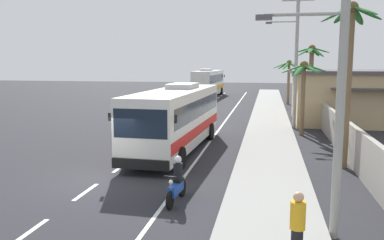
{
  "coord_description": "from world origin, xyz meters",
  "views": [
    {
      "loc": [
        6.63,
        -15.02,
        4.84
      ],
      "look_at": [
        2.6,
        6.27,
        1.7
      ],
      "focal_mm": 37.64,
      "sensor_mm": 36.0,
      "label": 1
    }
  ],
  "objects_px": {
    "palm_third": "(349,57)",
    "palm_second": "(303,81)",
    "motorcycle_beside_bus": "(177,184)",
    "pedestrian_near_kerb": "(297,226)",
    "coach_bus_far_lane": "(208,82)",
    "utility_pole_nearest": "(338,80)",
    "utility_pole_mid": "(295,53)",
    "palm_nearest": "(311,70)",
    "palm_fourth": "(289,72)",
    "coach_bus_foreground": "(176,116)"
  },
  "relations": [
    {
      "from": "utility_pole_nearest",
      "to": "palm_second",
      "type": "bearing_deg",
      "value": 88.4
    },
    {
      "from": "coach_bus_foreground",
      "to": "palm_nearest",
      "type": "xyz_separation_m",
      "value": [
        8.22,
        12.0,
        2.32
      ]
    },
    {
      "from": "motorcycle_beside_bus",
      "to": "coach_bus_foreground",
      "type": "bearing_deg",
      "value": 102.97
    },
    {
      "from": "palm_second",
      "to": "palm_third",
      "type": "relative_size",
      "value": 0.66
    },
    {
      "from": "palm_fourth",
      "to": "coach_bus_far_lane",
      "type": "bearing_deg",
      "value": 139.8
    },
    {
      "from": "palm_third",
      "to": "motorcycle_beside_bus",
      "type": "bearing_deg",
      "value": -137.82
    },
    {
      "from": "palm_third",
      "to": "utility_pole_mid",
      "type": "bearing_deg",
      "value": 98.64
    },
    {
      "from": "motorcycle_beside_bus",
      "to": "palm_third",
      "type": "xyz_separation_m",
      "value": [
        6.54,
        5.93,
        4.39
      ]
    },
    {
      "from": "coach_bus_far_lane",
      "to": "palm_nearest",
      "type": "relative_size",
      "value": 1.82
    },
    {
      "from": "coach_bus_far_lane",
      "to": "utility_pole_nearest",
      "type": "bearing_deg",
      "value": -77.34
    },
    {
      "from": "pedestrian_near_kerb",
      "to": "utility_pole_mid",
      "type": "height_order",
      "value": "utility_pole_mid"
    },
    {
      "from": "motorcycle_beside_bus",
      "to": "palm_nearest",
      "type": "xyz_separation_m",
      "value": [
        6.34,
        20.17,
        3.55
      ]
    },
    {
      "from": "pedestrian_near_kerb",
      "to": "motorcycle_beside_bus",
      "type": "bearing_deg",
      "value": 5.47
    },
    {
      "from": "utility_pole_nearest",
      "to": "coach_bus_foreground",
      "type": "bearing_deg",
      "value": 123.46
    },
    {
      "from": "pedestrian_near_kerb",
      "to": "palm_nearest",
      "type": "distance_m",
      "value": 24.43
    },
    {
      "from": "palm_third",
      "to": "palm_second",
      "type": "bearing_deg",
      "value": 98.77
    },
    {
      "from": "coach_bus_far_lane",
      "to": "utility_pole_mid",
      "type": "relative_size",
      "value": 1.09
    },
    {
      "from": "coach_bus_far_lane",
      "to": "utility_pole_mid",
      "type": "distance_m",
      "value": 28.17
    },
    {
      "from": "utility_pole_nearest",
      "to": "utility_pole_mid",
      "type": "bearing_deg",
      "value": 89.86
    },
    {
      "from": "palm_fourth",
      "to": "motorcycle_beside_bus",
      "type": "bearing_deg",
      "value": -98.82
    },
    {
      "from": "coach_bus_far_lane",
      "to": "palm_third",
      "type": "xyz_separation_m",
      "value": [
        11.8,
        -37.01,
        3.03
      ]
    },
    {
      "from": "palm_nearest",
      "to": "palm_second",
      "type": "distance_m",
      "value": 6.19
    },
    {
      "from": "coach_bus_far_lane",
      "to": "palm_fourth",
      "type": "xyz_separation_m",
      "value": [
        10.53,
        -8.9,
        1.67
      ]
    },
    {
      "from": "pedestrian_near_kerb",
      "to": "coach_bus_foreground",
      "type": "bearing_deg",
      "value": -13.41
    },
    {
      "from": "utility_pole_nearest",
      "to": "palm_fourth",
      "type": "xyz_separation_m",
      "value": [
        0.45,
        36.03,
        -0.68
      ]
    },
    {
      "from": "pedestrian_near_kerb",
      "to": "palm_fourth",
      "type": "height_order",
      "value": "palm_fourth"
    },
    {
      "from": "utility_pole_mid",
      "to": "pedestrian_near_kerb",
      "type": "bearing_deg",
      "value": -93.02
    },
    {
      "from": "coach_bus_foreground",
      "to": "utility_pole_nearest",
      "type": "height_order",
      "value": "utility_pole_nearest"
    },
    {
      "from": "motorcycle_beside_bus",
      "to": "palm_third",
      "type": "distance_m",
      "value": 9.86
    },
    {
      "from": "pedestrian_near_kerb",
      "to": "palm_third",
      "type": "xyz_separation_m",
      "value": [
        2.76,
        9.85,
        4.0
      ]
    },
    {
      "from": "palm_second",
      "to": "palm_third",
      "type": "xyz_separation_m",
      "value": [
        1.26,
        -8.17,
        1.43
      ]
    },
    {
      "from": "palm_second",
      "to": "utility_pole_mid",
      "type": "bearing_deg",
      "value": 98.24
    },
    {
      "from": "palm_nearest",
      "to": "utility_pole_mid",
      "type": "bearing_deg",
      "value": -113.8
    },
    {
      "from": "coach_bus_foreground",
      "to": "motorcycle_beside_bus",
      "type": "bearing_deg",
      "value": -77.03
    },
    {
      "from": "coach_bus_far_lane",
      "to": "coach_bus_foreground",
      "type": "bearing_deg",
      "value": -84.46
    },
    {
      "from": "motorcycle_beside_bus",
      "to": "utility_pole_nearest",
      "type": "bearing_deg",
      "value": -22.4
    },
    {
      "from": "motorcycle_beside_bus",
      "to": "utility_pole_mid",
      "type": "bearing_deg",
      "value": 73.86
    },
    {
      "from": "motorcycle_beside_bus",
      "to": "pedestrian_near_kerb",
      "type": "xyz_separation_m",
      "value": [
        3.79,
        -3.92,
        0.4
      ]
    },
    {
      "from": "motorcycle_beside_bus",
      "to": "pedestrian_near_kerb",
      "type": "distance_m",
      "value": 5.47
    },
    {
      "from": "pedestrian_near_kerb",
      "to": "palm_second",
      "type": "xyz_separation_m",
      "value": [
        1.5,
        18.02,
        2.57
      ]
    },
    {
      "from": "coach_bus_far_lane",
      "to": "utility_pole_nearest",
      "type": "relative_size",
      "value": 1.39
    },
    {
      "from": "pedestrian_near_kerb",
      "to": "utility_pole_nearest",
      "type": "distance_m",
      "value": 3.98
    },
    {
      "from": "palm_nearest",
      "to": "palm_third",
      "type": "xyz_separation_m",
      "value": [
        0.21,
        -14.24,
        0.85
      ]
    },
    {
      "from": "coach_bus_far_lane",
      "to": "palm_fourth",
      "type": "relative_size",
      "value": 2.23
    },
    {
      "from": "coach_bus_foreground",
      "to": "motorcycle_beside_bus",
      "type": "distance_m",
      "value": 8.47
    },
    {
      "from": "utility_pole_nearest",
      "to": "palm_second",
      "type": "distance_m",
      "value": 16.12
    },
    {
      "from": "coach_bus_foreground",
      "to": "palm_third",
      "type": "relative_size",
      "value": 1.52
    },
    {
      "from": "coach_bus_foreground",
      "to": "utility_pole_mid",
      "type": "bearing_deg",
      "value": 52.16
    },
    {
      "from": "pedestrian_near_kerb",
      "to": "utility_pole_nearest",
      "type": "relative_size",
      "value": 0.21
    },
    {
      "from": "utility_pole_mid",
      "to": "palm_second",
      "type": "relative_size",
      "value": 2.1
    }
  ]
}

